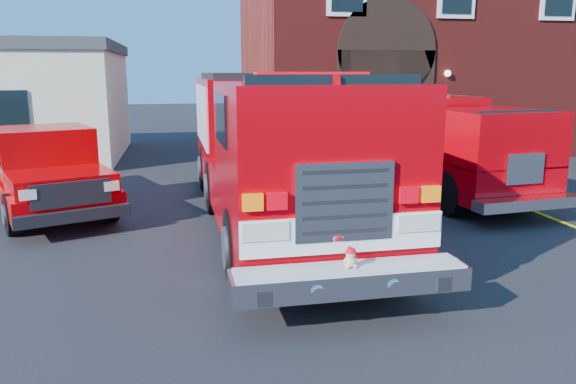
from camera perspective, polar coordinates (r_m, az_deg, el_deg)
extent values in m
plane|color=black|center=(10.82, -1.22, -5.43)|extent=(100.00, 100.00, 0.00)
cube|color=yellow|center=(14.26, 24.74, -2.22)|extent=(0.12, 3.00, 0.01)
cube|color=yellow|center=(16.71, 18.81, 0.23)|extent=(0.12, 3.00, 0.01)
cube|color=yellow|center=(19.32, 14.45, 2.03)|extent=(0.12, 3.00, 0.01)
cube|color=maroon|center=(26.46, 13.33, 13.41)|extent=(15.00, 10.00, 8.00)
cube|color=black|center=(20.51, 9.81, 8.42)|extent=(3.60, 0.12, 4.00)
cylinder|color=black|center=(20.48, 10.02, 14.01)|extent=(3.60, 0.12, 3.60)
cube|color=black|center=(19.89, -26.53, 7.23)|extent=(1.20, 0.10, 1.40)
cylinder|color=black|center=(8.74, -5.00, -5.60)|extent=(0.40, 1.22, 1.22)
cylinder|color=black|center=(9.33, 10.05, -4.60)|extent=(0.40, 1.22, 1.22)
cube|color=#B70007|center=(12.23, -1.38, 1.18)|extent=(2.91, 9.99, 0.99)
cube|color=#B70007|center=(14.56, -3.25, 7.96)|extent=(2.84, 4.90, 1.77)
cube|color=#B70007|center=(8.93, 2.35, 5.71)|extent=(2.82, 3.58, 1.66)
cube|color=black|center=(7.56, 4.96, 7.88)|extent=(2.43, 0.12, 1.04)
cube|color=red|center=(8.88, 2.40, 11.61)|extent=(1.77, 0.40, 0.15)
cube|color=white|center=(7.46, 5.65, -4.31)|extent=(2.76, 0.11, 0.49)
cube|color=silver|center=(7.33, 5.75, -1.02)|extent=(1.33, 0.09, 1.04)
cube|color=silver|center=(7.34, 6.29, -8.87)|extent=(3.10, 0.65, 0.31)
cube|color=#B7B7BF|center=(14.41, -8.78, 7.80)|extent=(0.10, 3.98, 1.44)
cube|color=#B7B7BF|center=(14.83, 2.14, 8.05)|extent=(0.10, 3.98, 1.44)
sphere|color=tan|center=(7.26, 6.34, -7.07)|extent=(0.16, 0.16, 0.16)
sphere|color=tan|center=(7.22, 6.37, -6.21)|extent=(0.13, 0.13, 0.13)
sphere|color=tan|center=(7.20, 5.97, -5.86)|extent=(0.05, 0.05, 0.05)
sphere|color=tan|center=(7.23, 6.71, -5.81)|extent=(0.05, 0.05, 0.05)
ellipsoid|color=red|center=(7.21, 6.37, -5.90)|extent=(0.13, 0.13, 0.08)
cylinder|color=red|center=(7.20, 6.39, -6.07)|extent=(0.15, 0.15, 0.01)
cylinder|color=black|center=(12.68, -26.14, -2.03)|extent=(0.60, 0.92, 0.87)
cylinder|color=black|center=(13.01, -17.80, -1.02)|extent=(0.60, 0.92, 0.87)
cube|color=#BB0003|center=(14.72, -23.49, 0.67)|extent=(4.23, 6.34, 0.49)
cube|color=#BB0003|center=(12.59, -22.03, 1.02)|extent=(2.46, 2.25, 0.38)
cube|color=#BB0003|center=(14.27, -23.56, 3.87)|extent=(2.58, 2.55, 1.08)
cube|color=#BB0003|center=(16.34, -24.64, 3.17)|extent=(2.70, 2.85, 0.60)
cube|color=black|center=(11.78, -20.93, -2.31)|extent=(2.11, 0.96, 0.24)
cylinder|color=black|center=(13.45, 16.16, -0.13)|extent=(0.44, 1.07, 1.04)
cylinder|color=black|center=(14.68, 22.96, 0.38)|extent=(0.44, 1.07, 1.04)
cube|color=#B70007|center=(16.15, 14.22, 2.99)|extent=(3.14, 7.75, 0.85)
cube|color=#B70007|center=(17.23, 11.98, 7.29)|extent=(2.84, 4.94, 1.41)
cube|color=#B70007|center=(13.85, 20.08, 5.30)|extent=(2.58, 2.50, 1.23)
cube|color=#B7B7BF|center=(16.70, 8.36, 6.95)|extent=(0.46, 3.94, 1.60)
cube|color=#B7B7BF|center=(17.85, 15.33, 6.97)|extent=(0.46, 3.94, 1.60)
cube|color=silver|center=(13.00, 23.28, -1.06)|extent=(2.58, 0.69, 0.24)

